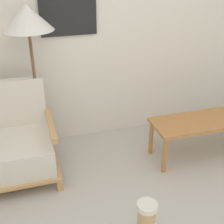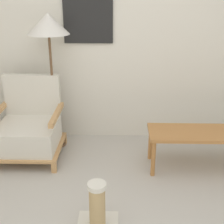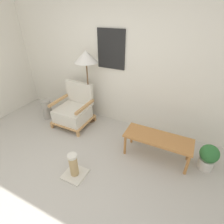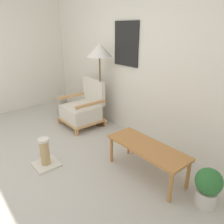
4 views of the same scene
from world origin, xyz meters
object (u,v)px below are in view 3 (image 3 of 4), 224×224
(floor_lamp, at_px, (86,59))
(coffee_table, at_px, (158,140))
(armchair, at_px, (74,111))
(scratching_post, at_px, (74,168))
(vase, at_px, (47,109))
(potted_plant, at_px, (208,157))

(floor_lamp, xyz_separation_m, coffee_table, (1.61, -0.47, -1.02))
(coffee_table, bearing_deg, armchair, 173.19)
(armchair, xyz_separation_m, floor_lamp, (0.25, 0.25, 1.06))
(coffee_table, bearing_deg, scratching_post, -137.35)
(armchair, bearing_deg, vase, -173.10)
(vase, distance_m, scratching_post, 1.89)
(floor_lamp, distance_m, vase, 1.55)
(coffee_table, height_order, vase, vase)
(scratching_post, bearing_deg, armchair, 126.11)
(floor_lamp, height_order, vase, floor_lamp)
(armchair, relative_size, floor_lamp, 0.57)
(coffee_table, bearing_deg, vase, 176.96)
(vase, bearing_deg, scratching_post, -34.59)
(armchair, height_order, floor_lamp, floor_lamp)
(potted_plant, xyz_separation_m, scratching_post, (-1.79, -1.04, -0.09))
(coffee_table, xyz_separation_m, potted_plant, (0.78, 0.10, -0.13))
(floor_lamp, xyz_separation_m, vase, (-0.96, -0.33, -1.17))
(coffee_table, distance_m, vase, 2.58)
(floor_lamp, relative_size, coffee_table, 1.42)
(armchair, xyz_separation_m, potted_plant, (2.64, -0.12, -0.08))
(armchair, xyz_separation_m, coffee_table, (1.86, -0.22, 0.05))
(vase, distance_m, potted_plant, 3.34)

